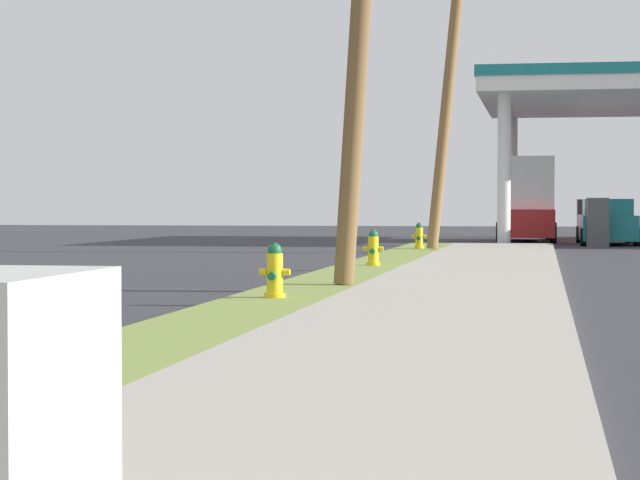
{
  "coord_description": "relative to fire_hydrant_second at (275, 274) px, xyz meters",
  "views": [
    {
      "loc": [
        4.26,
        -2.46,
        1.38
      ],
      "look_at": [
        1.22,
        15.06,
        0.89
      ],
      "focal_mm": 72.12,
      "sensor_mm": 36.0,
      "label": 1
    }
  ],
  "objects": [
    {
      "name": "fire_hydrant_second",
      "position": [
        0.0,
        0.0,
        0.0
      ],
      "size": [
        0.42,
        0.38,
        0.74
      ],
      "color": "yellow",
      "rests_on": "grass_verge"
    },
    {
      "name": "utility_pole_background",
      "position": [
        0.9,
        19.5,
        3.98
      ],
      "size": [
        1.68,
        0.77,
        8.44
      ],
      "color": "olive",
      "rests_on": "grass_verge"
    },
    {
      "name": "fire_hydrant_fourth",
      "position": [
        0.08,
        19.85,
        0.0
      ],
      "size": [
        0.42,
        0.38,
        0.74
      ],
      "color": "yellow",
      "rests_on": "grass_verge"
    },
    {
      "name": "fire_hydrant_third",
      "position": [
        0.11,
        9.41,
        0.0
      ],
      "size": [
        0.42,
        0.37,
        0.74
      ],
      "color": "yellow",
      "rests_on": "grass_verge"
    },
    {
      "name": "truck_red_at_forecourt",
      "position": [
        2.94,
        31.64,
        1.04
      ],
      "size": [
        2.28,
        6.45,
        3.11
      ],
      "color": "red",
      "rests_on": "ground"
    },
    {
      "name": "car_teal_by_near_pump",
      "position": [
        5.77,
        28.35,
        0.28
      ],
      "size": [
        2.0,
        4.53,
        1.57
      ],
      "color": "#197075",
      "rests_on": "ground"
    }
  ]
}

